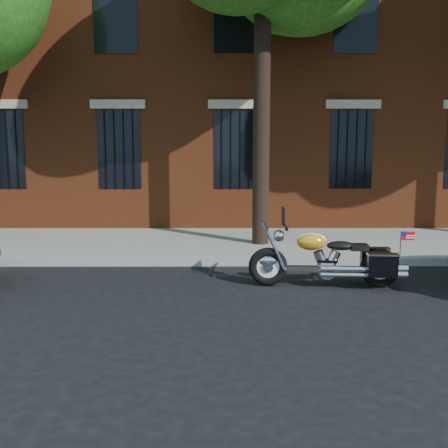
{
  "coord_description": "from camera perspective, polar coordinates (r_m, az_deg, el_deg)",
  "views": [
    {
      "loc": [
        -0.34,
        -7.96,
        2.18
      ],
      "look_at": [
        -0.31,
        0.8,
        0.89
      ],
      "focal_mm": 40.0,
      "sensor_mm": 36.0,
      "label": 1
    }
  ],
  "objects": [
    {
      "name": "building",
      "position": [
        18.42,
        0.93,
        20.36
      ],
      "size": [
        26.0,
        10.08,
        12.0
      ],
      "color": "brown",
      "rests_on": "ground"
    },
    {
      "name": "sidewalk",
      "position": [
        11.42,
        1.51,
        -2.24
      ],
      "size": [
        40.0,
        3.6,
        0.15
      ],
      "primitive_type": "cube",
      "color": "gray",
      "rests_on": "ground"
    },
    {
      "name": "ground",
      "position": [
        8.26,
        2.18,
        -6.93
      ],
      "size": [
        120.0,
        120.0,
        0.0
      ],
      "primitive_type": "plane",
      "color": "black",
      "rests_on": "ground"
    },
    {
      "name": "curb",
      "position": [
        9.58,
        1.84,
        -4.32
      ],
      "size": [
        40.0,
        0.16,
        0.15
      ],
      "primitive_type": "cube",
      "color": "gray",
      "rests_on": "ground"
    },
    {
      "name": "motorcycle",
      "position": [
        8.2,
        12.23,
        -4.12
      ],
      "size": [
        2.51,
        0.79,
        1.28
      ],
      "rotation": [
        0.0,
        0.0,
        -0.06
      ],
      "color": "black",
      "rests_on": "ground"
    }
  ]
}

